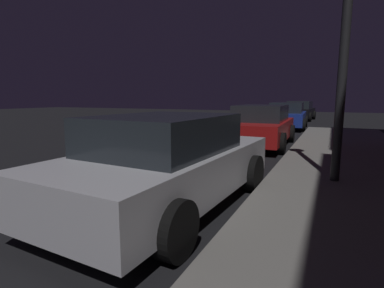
% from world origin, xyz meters
% --- Properties ---
extents(car_silver, '(2.31, 4.41, 1.43)m').
position_xyz_m(car_silver, '(2.85, 4.99, 0.71)').
color(car_silver, '#B7B7BF').
rests_on(car_silver, ground).
extents(car_red, '(2.10, 4.39, 1.43)m').
position_xyz_m(car_red, '(2.85, 11.57, 0.72)').
color(car_red, maroon).
rests_on(car_red, ground).
extents(car_blue, '(2.19, 4.32, 1.43)m').
position_xyz_m(car_blue, '(2.85, 18.16, 0.71)').
color(car_blue, navy).
rests_on(car_blue, ground).
extents(car_black, '(2.15, 4.43, 1.43)m').
position_xyz_m(car_black, '(2.85, 25.09, 0.72)').
color(car_black, black).
rests_on(car_black, ground).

